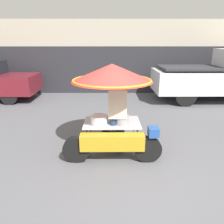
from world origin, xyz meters
TOP-DOWN VIEW (x-y plane):
  - ground_plane at (0.00, 0.00)m, footprint 36.00×36.00m
  - shopfront_building at (0.00, 7.76)m, footprint 28.00×2.06m
  - vendor_motorcycle_cart at (-0.33, 0.95)m, footprint 2.00×1.70m
  - vendor_person at (-0.22, 0.85)m, footprint 0.38×0.22m
  - pickup_truck at (4.21, 5.24)m, footprint 5.28×1.80m

SIDE VIEW (x-z plane):
  - ground_plane at x=0.00m, z-range 0.00..0.00m
  - vendor_person at x=-0.22m, z-range 0.10..1.75m
  - pickup_truck at x=4.21m, z-range -0.04..2.04m
  - vendor_motorcycle_cart at x=-0.33m, z-range 0.51..2.43m
  - shopfront_building at x=0.00m, z-range -0.01..3.28m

